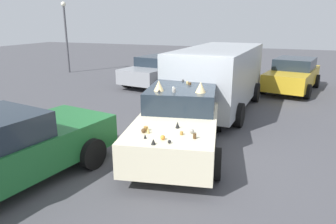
# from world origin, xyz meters

# --- Properties ---
(ground_plane) EXTENTS (60.00, 60.00, 0.00)m
(ground_plane) POSITION_xyz_m (0.00, 0.00, 0.00)
(ground_plane) COLOR #47474C
(art_car_decorated) EXTENTS (4.81, 2.66, 1.70)m
(art_car_decorated) POSITION_xyz_m (0.09, 0.02, 0.73)
(art_car_decorated) COLOR beige
(art_car_decorated) RESTS_ON ground
(parked_van_behind_right) EXTENTS (5.49, 2.58, 2.15)m
(parked_van_behind_right) POSITION_xyz_m (3.81, -0.12, 1.21)
(parked_van_behind_right) COLOR #9EA3A8
(parked_van_behind_right) RESTS_ON ground
(parked_sedan_far_right) EXTENTS (4.49, 2.58, 1.37)m
(parked_sedan_far_right) POSITION_xyz_m (7.16, 3.52, 0.71)
(parked_sedan_far_right) COLOR gray
(parked_sedan_far_right) RESTS_ON ground
(parked_sedan_near_right) EXTENTS (4.46, 2.53, 1.42)m
(parked_sedan_near_right) POSITION_xyz_m (8.03, -2.59, 0.71)
(parked_sedan_near_right) COLOR gold
(parked_sedan_near_right) RESTS_ON ground
(lot_lamp_post) EXTENTS (0.28, 0.28, 4.05)m
(lot_lamp_post) POSITION_xyz_m (8.61, 9.96, 2.47)
(lot_lamp_post) COLOR #4C4C51
(lot_lamp_post) RESTS_ON ground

